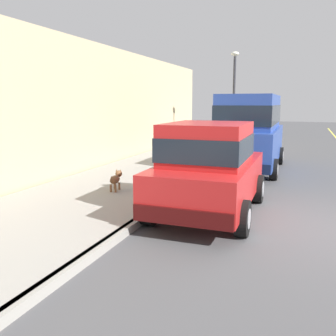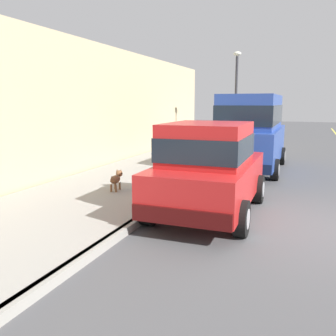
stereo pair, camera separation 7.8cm
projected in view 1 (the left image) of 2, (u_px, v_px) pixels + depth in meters
ground_plane at (320, 227)px, 6.67m from camera, size 80.00×80.00×0.00m
curb at (159, 206)px, 7.76m from camera, size 0.16×64.00×0.14m
sidewalk at (88, 199)px, 8.39m from camera, size 3.60×64.00×0.14m
car_red_hatchback at (209, 167)px, 7.32m from camera, size 1.98×3.81×1.88m
car_blue_van at (250, 129)px, 12.22m from camera, size 2.16×4.91×2.52m
dog_brown at (116, 179)px, 8.88m from camera, size 0.27×0.75×0.49m
fire_hydrant at (197, 158)px, 11.90m from camera, size 0.34×0.24×0.72m
street_lamp at (234, 89)px, 16.70m from camera, size 0.36×0.36×4.42m
building_facade at (103, 108)px, 12.75m from camera, size 0.50×20.00×4.19m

